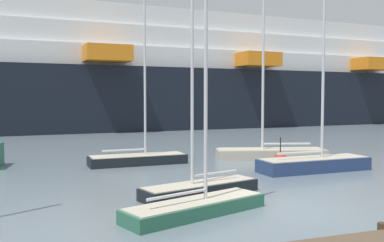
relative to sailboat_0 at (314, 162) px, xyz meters
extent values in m
plane|color=slate|center=(-5.66, -6.43, -0.51)|extent=(600.00, 600.00, 0.00)
cylinder|color=#423323|center=(-5.66, -10.97, -0.11)|extent=(0.24, 0.24, 0.80)
cube|color=navy|center=(-0.01, 0.00, -0.17)|extent=(6.33, 2.00, 0.69)
cube|color=beige|center=(-0.01, 0.00, 0.20)|extent=(6.07, 1.85, 0.04)
cylinder|color=silver|center=(0.49, 0.02, 5.18)|extent=(0.15, 0.15, 10.02)
cylinder|color=silver|center=(-0.92, -0.04, 0.53)|extent=(2.82, 0.23, 0.12)
cube|color=#BCB29E|center=(0.17, 4.95, -0.21)|extent=(7.26, 3.62, 0.60)
cube|color=beige|center=(0.17, 4.95, 0.11)|extent=(6.95, 3.41, 0.04)
cylinder|color=silver|center=(-0.37, 5.10, 6.46)|extent=(0.17, 0.17, 12.74)
cylinder|color=silver|center=(1.15, 4.68, 0.44)|extent=(3.09, 0.97, 0.13)
cube|color=black|center=(-8.50, 5.36, -0.24)|extent=(5.81, 1.95, 0.54)
cube|color=beige|center=(-8.50, 5.36, 0.04)|extent=(5.57, 1.80, 0.04)
cylinder|color=silver|center=(-8.04, 5.38, 4.62)|extent=(0.14, 0.14, 9.19)
cylinder|color=silver|center=(-9.33, 5.31, 0.37)|extent=(2.58, 0.25, 0.11)
cube|color=black|center=(-7.78, -3.38, -0.27)|extent=(5.29, 2.69, 0.48)
cube|color=beige|center=(-7.78, -3.38, -0.01)|extent=(5.06, 2.53, 0.04)
cylinder|color=silver|center=(-8.17, -3.50, 4.64)|extent=(0.12, 0.12, 9.34)
cylinder|color=silver|center=(-7.07, -3.18, 0.32)|extent=(2.24, 0.74, 0.10)
cube|color=#2D6B51|center=(-8.92, -6.03, -0.28)|extent=(5.46, 3.10, 0.46)
cube|color=beige|center=(-8.92, -6.03, -0.03)|extent=(5.23, 2.92, 0.04)
cylinder|color=silver|center=(-8.52, -5.89, 4.41)|extent=(0.13, 0.13, 8.93)
cylinder|color=silver|center=(-9.64, -6.29, 0.30)|extent=(2.28, 0.90, 0.10)
sphere|color=red|center=(-0.50, 2.65, -0.15)|extent=(0.73, 0.73, 0.73)
cylinder|color=black|center=(-0.50, 2.65, 0.65)|extent=(0.06, 0.06, 0.88)
cube|color=black|center=(-7.80, 37.88, 3.24)|extent=(137.60, 29.20, 7.51)
cube|color=white|center=(-7.80, 37.88, 8.23)|extent=(126.54, 26.10, 2.46)
cube|color=white|center=(-7.80, 37.88, 10.69)|extent=(118.94, 24.53, 2.46)
cube|color=white|center=(-7.80, 37.88, 13.15)|extent=(111.35, 22.97, 2.46)
cube|color=orange|center=(-7.06, 27.96, 8.23)|extent=(5.19, 4.18, 1.72)
cube|color=orange|center=(12.00, 29.38, 8.23)|extent=(5.19, 4.18, 1.72)
cube|color=orange|center=(31.07, 30.80, 8.23)|extent=(5.19, 4.18, 1.72)
camera|label=1|loc=(-13.73, -19.50, 3.46)|focal=40.15mm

